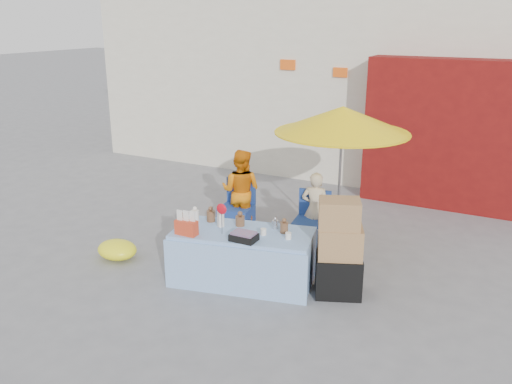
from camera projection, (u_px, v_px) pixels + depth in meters
The scene contains 10 objects.
ground at pixel (228, 274), 7.21m from camera, with size 80.00×80.00×0.00m, color slate.
backdrop at pixel (412, 24), 12.35m from camera, with size 14.00×8.00×7.80m.
market_table at pixel (243, 256), 6.92m from camera, with size 1.94×1.22×1.09m.
chair_left at pixel (237, 218), 8.50m from camera, with size 0.54×0.53×0.85m.
chair_right at pixel (311, 232), 7.94m from camera, with size 0.54×0.53×0.85m.
vendor_orange at pixel (241, 191), 8.48m from camera, with size 0.65×0.50×1.33m, color orange.
vendor_beige at pixel (315, 209), 7.96m from camera, with size 0.41×0.27×1.13m, color beige.
umbrella at pixel (342, 120), 7.54m from camera, with size 1.90×1.90×2.09m.
box_stack at pixel (339, 252), 6.54m from camera, with size 0.68×0.63×1.23m.
tarp_bundle at pixel (117, 250), 7.65m from camera, with size 0.59×0.47×0.27m, color #FFF91A.
Camera 1 is at (3.36, -5.59, 3.28)m, focal length 38.00 mm.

